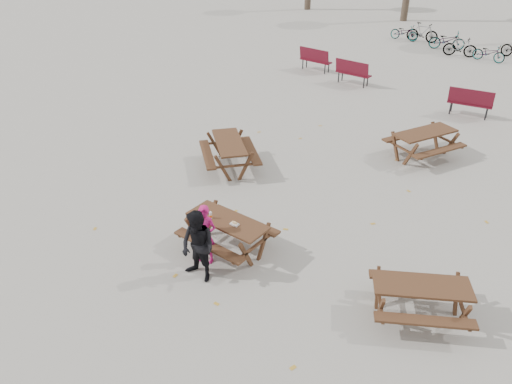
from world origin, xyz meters
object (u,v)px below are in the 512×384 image
Objects in this scene: picnic_table_east at (419,300)px; picnic_table_far at (423,145)px; soda_bottle at (211,215)px; adult at (198,247)px; picnic_table_north at (230,155)px; child at (205,235)px; main_picnic_table at (227,227)px; food_tray at (235,224)px.

picnic_table_east is 6.92m from picnic_table_far.
adult is at bearing -61.74° from soda_bottle.
soda_bottle is 3.89m from picnic_table_north.
child is 0.71× the size of picnic_table_north.
picnic_table_north reaches higher than picnic_table_east.
soda_bottle is at bearing 119.09° from adult.
child is at bearing -16.03° from picnic_table_north.
picnic_table_east is (4.18, 1.17, -0.30)m from child.
main_picnic_table is at bearing 58.62° from child.
picnic_table_far is at bearing 80.96° from adult.
adult is at bearing -81.21° from child.
picnic_table_east is (4.07, 0.58, -0.22)m from main_picnic_table.
child reaches higher than food_tray.
main_picnic_table is 10.00× the size of food_tray.
picnic_table_north is at bearing 102.97° from child.
picnic_table_far is (4.10, 4.03, 0.00)m from picnic_table_north.
child is at bearing 164.60° from picnic_table_east.
main_picnic_table is at bearing -9.98° from picnic_table_north.
main_picnic_table is 0.44m from soda_bottle.
soda_bottle is 0.11× the size of adult.
child is 7.81m from picnic_table_far.
child reaches higher than picnic_table_east.
picnic_table_north is at bearing 158.76° from picnic_table_far.
child is 0.70× the size of picnic_table_far.
food_tray is 7.23m from picnic_table_far.
main_picnic_table reaches higher than picnic_table_east.
main_picnic_table is 1.10m from adult.
picnic_table_east is 0.90× the size of picnic_table_far.
adult reaches higher than picnic_table_far.
soda_bottle is 0.50m from child.
soda_bottle is 0.09× the size of picnic_table_far.
food_tray is at bearing -11.55° from main_picnic_table.
adult reaches higher than main_picnic_table.
picnic_table_north reaches higher than main_picnic_table.
main_picnic_table is 1.34× the size of child.
picnic_table_east is at bearing -134.64° from picnic_table_far.
food_tray is at bearing 158.42° from picnic_table_east.
picnic_table_north is at bearing 132.01° from food_tray.
child is 4.35m from picnic_table_east.
adult is at bearing -165.59° from picnic_table_far.
picnic_table_east is (3.83, 0.63, -0.42)m from food_tray.
food_tray reaches higher than main_picnic_table.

